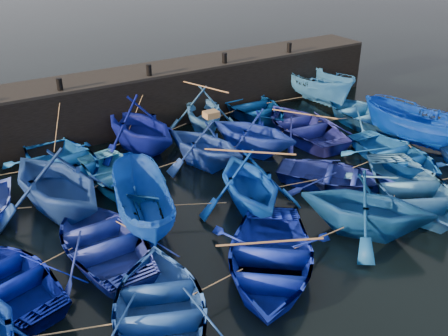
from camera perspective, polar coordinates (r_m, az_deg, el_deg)
ground at (r=16.62m, az=5.86°, el=-6.43°), size 120.00×120.00×0.00m
quay_wall at (r=24.34m, az=-9.18°, el=7.82°), size 26.00×2.50×2.50m
quay_top at (r=23.95m, az=-9.41°, el=10.78°), size 26.00×2.50×0.12m
bollard_1 at (r=21.87m, az=-18.28°, el=9.07°), size 0.24×0.24×0.50m
bollard_2 at (r=23.06m, az=-8.57°, el=11.01°), size 0.24×0.24×0.50m
bollard_3 at (r=24.85m, az=0.06°, el=12.47°), size 0.24×0.24×0.50m
bollard_4 at (r=27.11m, az=7.46°, el=13.49°), size 0.24×0.24×0.50m
boat_1 at (r=20.26m, az=-17.98°, el=0.57°), size 4.20×5.55×1.09m
boat_2 at (r=21.34m, az=-9.75°, el=4.90°), size 4.81×5.32×2.45m
boat_3 at (r=23.22m, az=-2.41°, el=6.72°), size 4.88×5.16×2.14m
boat_4 at (r=25.15m, az=3.26°, el=7.04°), size 3.91×5.34×1.08m
boat_5 at (r=27.19m, az=10.52°, el=9.22°), size 1.97×5.20×2.01m
boat_7 at (r=17.35m, az=-18.66°, el=-1.36°), size 5.31×5.80×2.58m
boat_8 at (r=18.61m, az=-11.15°, el=-1.08°), size 4.35×5.50×1.03m
boat_9 at (r=19.81m, az=-2.20°, el=2.88°), size 4.37×4.72×2.05m
boat_10 at (r=20.90m, az=3.39°, el=4.24°), size 4.77×5.03×2.08m
boat_11 at (r=23.01m, az=9.05°, el=4.79°), size 4.25×5.57×1.08m
boat_12 at (r=25.08m, az=15.88°, el=5.96°), size 3.72×5.18×1.07m
boat_13 at (r=14.80m, az=-23.59°, el=-11.48°), size 4.27×5.12×0.92m
boat_14 at (r=15.36m, az=-13.70°, el=-7.97°), size 3.64×4.99×1.01m
boat_15 at (r=16.12m, az=-9.35°, el=-4.11°), size 2.73×4.85×1.77m
boat_16 at (r=16.81m, az=2.89°, el=-1.58°), size 4.51×4.91×2.17m
boat_17 at (r=18.97m, az=12.58°, el=-0.91°), size 5.07×5.24×0.89m
boat_18 at (r=21.33m, az=19.05°, el=1.51°), size 3.44×4.64×0.93m
boat_19 at (r=22.98m, az=21.60°, el=4.35°), size 3.92×5.46×1.98m
boat_21 at (r=12.76m, az=-7.22°, el=-15.67°), size 5.14×5.92×1.03m
boat_22 at (r=14.21m, az=5.20°, el=-10.28°), size 6.11×6.36×1.07m
boat_23 at (r=16.13m, az=16.03°, el=-4.03°), size 5.35×5.44×2.17m
boat_24 at (r=18.65m, az=20.72°, el=-2.25°), size 5.70×6.38×1.09m
wooden_crate at (r=19.50m, az=-1.49°, el=6.15°), size 0.55×0.45×0.25m
mooring_ropes at (r=19.79m, az=-3.13°, el=2.36°), size 18.41×11.83×2.10m
loose_oars at (r=18.79m, az=3.63°, el=3.53°), size 9.41×12.19×1.15m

